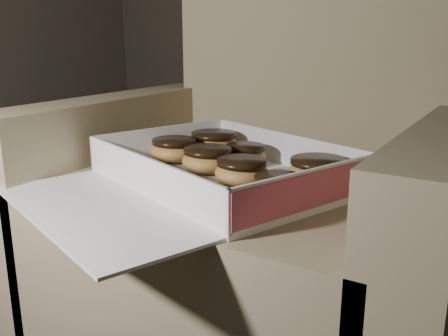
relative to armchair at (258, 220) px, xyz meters
name	(u,v)px	position (x,y,z in m)	size (l,w,h in m)	color
armchair	(258,220)	(0.00, 0.00, 0.00)	(0.82, 0.69, 0.85)	#837453
bakery_box	(205,180)	(-0.02, -0.17, 0.13)	(0.58, 0.62, 0.07)	white
donut_a	(279,188)	(0.13, -0.19, 0.14)	(0.08, 0.08, 0.04)	#BA7F41
donut_b	(208,159)	(-0.05, -0.11, 0.15)	(0.10, 0.10, 0.05)	#BA7F41
donut_c	(214,143)	(-0.12, 0.01, 0.15)	(0.10, 0.10, 0.05)	#BA7F41
donut_d	(242,171)	(0.04, -0.15, 0.15)	(0.09, 0.09, 0.05)	#BA7F41
donut_e	(174,150)	(-0.16, -0.08, 0.15)	(0.10, 0.10, 0.05)	#BA7F41
donut_f	(318,172)	(0.16, -0.09, 0.15)	(0.10, 0.10, 0.05)	#BA7F41
donut_g	(245,154)	(-0.02, -0.02, 0.14)	(0.08, 0.08, 0.04)	#BA7F41
crumb_a	(232,204)	(0.08, -0.24, 0.12)	(0.01, 0.01, 0.00)	black
crumb_b	(161,180)	(-0.10, -0.20, 0.12)	(0.01, 0.01, 0.00)	black
crumb_c	(165,197)	(-0.03, -0.27, 0.12)	(0.01, 0.01, 0.00)	black
crumb_d	(161,172)	(-0.13, -0.16, 0.12)	(0.01, 0.01, 0.00)	black
crumb_e	(272,211)	(0.15, -0.24, 0.12)	(0.01, 0.01, 0.00)	black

